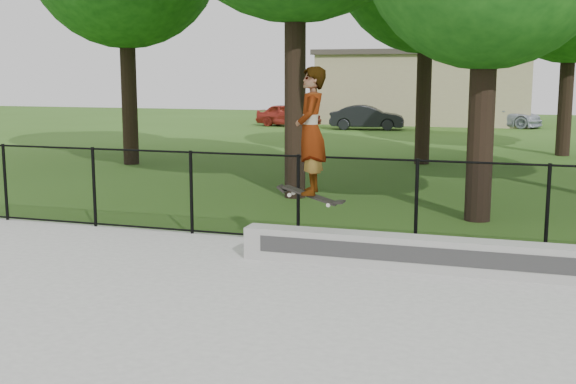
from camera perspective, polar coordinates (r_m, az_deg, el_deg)
name	(u,v)px	position (r m, az deg, el deg)	size (l,w,h in m)	color
ground	(115,382)	(7.28, -13.47, -14.41)	(100.00, 100.00, 0.00)	#305818
concrete_slab	(115,379)	(7.27, -13.48, -14.19)	(14.00, 12.00, 0.06)	#979792
grind_ledge	(425,254)	(10.75, 10.81, -4.82)	(5.54, 0.40, 0.49)	#999994
car_a	(289,115)	(40.67, 0.06, 6.10)	(1.48, 3.66, 1.25)	maroon
car_b	(367,117)	(38.45, 6.26, 5.87)	(1.35, 3.51, 1.28)	black
car_c	(499,115)	(41.72, 16.35, 5.86)	(1.86, 4.21, 1.33)	#ABB2C2
skater_airborne	(311,133)	(10.64, 1.82, 4.70)	(0.82, 0.77, 2.07)	black
chainlink_fence	(298,198)	(12.27, 0.81, -0.49)	(16.06, 0.06, 1.50)	black
distant_building	(425,87)	(44.01, 10.80, 8.18)	(12.40, 6.40, 4.30)	tan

